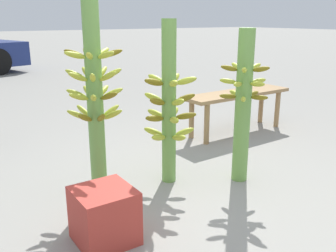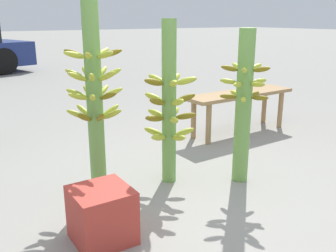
{
  "view_description": "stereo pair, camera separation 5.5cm",
  "coord_description": "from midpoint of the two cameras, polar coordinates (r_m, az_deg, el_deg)",
  "views": [
    {
      "loc": [
        -1.6,
        -2.06,
        1.35
      ],
      "look_at": [
        0.03,
        0.37,
        0.5
      ],
      "focal_mm": 40.0,
      "sensor_mm": 36.0,
      "label": 1
    },
    {
      "loc": [
        -1.55,
        -2.09,
        1.35
      ],
      "look_at": [
        0.03,
        0.37,
        0.5
      ],
      "focal_mm": 40.0,
      "sensor_mm": 36.0,
      "label": 2
    }
  ],
  "objects": [
    {
      "name": "produce_crate",
      "position": [
        2.41,
        -9.37,
        -13.23
      ],
      "size": [
        0.35,
        0.35,
        0.35
      ],
      "color": "#B2382D",
      "rests_on": "ground_plane"
    },
    {
      "name": "ground_plane",
      "position": [
        2.93,
        4.03,
        -11.25
      ],
      "size": [
        80.0,
        80.0,
        0.0
      ],
      "primitive_type": "plane",
      "color": "gray"
    },
    {
      "name": "banana_stalk_center",
      "position": [
        3.05,
        0.68,
        3.17
      ],
      "size": [
        0.46,
        0.46,
        1.34
      ],
      "color": "#6B9E47",
      "rests_on": "ground_plane"
    },
    {
      "name": "banana_stalk_right",
      "position": [
        3.13,
        11.94,
        3.21
      ],
      "size": [
        0.4,
        0.41,
        1.27
      ],
      "color": "#6B9E47",
      "rests_on": "ground_plane"
    },
    {
      "name": "banana_stalk_left",
      "position": [
        2.78,
        -10.58,
        4.23
      ],
      "size": [
        0.43,
        0.43,
        1.51
      ],
      "color": "#6B9E47",
      "rests_on": "ground_plane"
    },
    {
      "name": "market_bench",
      "position": [
        4.56,
        11.23,
        4.1
      ],
      "size": [
        1.45,
        0.41,
        0.5
      ],
      "rotation": [
        0.0,
        0.0,
        0.03
      ],
      "color": "#99754C",
      "rests_on": "ground_plane"
    }
  ]
}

